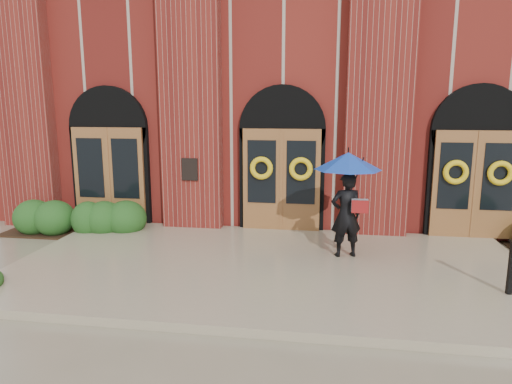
# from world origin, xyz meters

# --- Properties ---
(ground) EXTENTS (90.00, 90.00, 0.00)m
(ground) POSITION_xyz_m (0.00, 0.00, 0.00)
(ground) COLOR gray
(ground) RESTS_ON ground
(landing) EXTENTS (10.00, 5.30, 0.15)m
(landing) POSITION_xyz_m (0.00, 0.15, 0.07)
(landing) COLOR gray
(landing) RESTS_ON ground
(church_building) EXTENTS (16.20, 12.53, 7.00)m
(church_building) POSITION_xyz_m (0.00, 8.78, 3.50)
(church_building) COLOR maroon
(church_building) RESTS_ON ground
(man_with_umbrella) EXTENTS (1.66, 1.66, 2.15)m
(man_with_umbrella) POSITION_xyz_m (1.51, 0.87, 1.65)
(man_with_umbrella) COLOR black
(man_with_umbrella) RESTS_ON landing
(metal_post) EXTENTS (0.13, 0.13, 0.93)m
(metal_post) POSITION_xyz_m (4.12, -0.68, 0.64)
(metal_post) COLOR black
(metal_post) RESTS_ON landing
(hedge_wall_left) EXTENTS (3.24, 1.30, 0.83)m
(hedge_wall_left) POSITION_xyz_m (-5.20, 2.19, 0.42)
(hedge_wall_left) COLOR #1D4617
(hedge_wall_left) RESTS_ON ground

